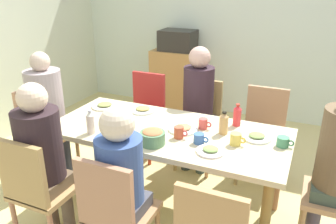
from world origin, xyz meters
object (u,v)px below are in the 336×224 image
plate_2 (105,106)px  bottle_0 (237,116)px  dining_table (168,139)px  cup_4 (203,124)px  bowl_0 (152,137)px  chair_1 (263,129)px  chair_6 (37,187)px  side_cabinet (177,81)px  person_4 (198,99)px  cup_3 (236,139)px  plate_1 (183,128)px  chair_2 (145,110)px  cup_5 (283,142)px  microwave (178,40)px  cup_1 (179,132)px  cup_2 (199,139)px  bottle_1 (91,122)px  plate_3 (143,110)px  plate_5 (211,150)px  plate_0 (257,137)px  bottle_3 (224,123)px  chair_3 (43,127)px  cup_0 (111,121)px  chair_5 (115,211)px  person_6 (42,152)px  plate_4 (118,133)px  bottle_2 (126,126)px  person_5 (121,176)px  chair_4 (200,119)px

plate_2 → bottle_0: bottle_0 is taller
dining_table → cup_4: cup_4 is taller
bowl_0 → chair_1: bearing=59.6°
dining_table → bowl_0: size_ratio=10.32×
chair_6 → side_cabinet: 2.96m
person_4 → cup_3: person_4 is taller
plate_1 → cup_3: cup_3 is taller
chair_2 → chair_6: 1.62m
bowl_0 → cup_5: bearing=21.4°
cup_4 → microwave: microwave is taller
cup_5 → cup_1: bearing=-166.9°
cup_2 → cup_3: size_ratio=0.99×
chair_1 → side_cabinet: 1.96m
person_4 → bottle_1: bearing=-116.9°
chair_2 → bowl_0: size_ratio=4.89×
person_4 → plate_3: bearing=-129.8°
chair_2 → plate_5: 1.50m
person_4 → microwave: bearing=119.4°
plate_0 → plate_3: 1.06m
chair_2 → bottle_3: 1.31m
chair_3 → cup_4: 1.61m
plate_1 → side_cabinet: bearing=113.5°
chair_6 → bottle_3: 1.43m
cup_1 → plate_1: bearing=99.4°
cup_0 → cup_2: cup_0 is taller
cup_1 → dining_table: bearing=143.0°
side_cabinet → microwave: size_ratio=1.88×
plate_3 → bottle_0: size_ratio=1.24×
chair_5 → cup_3: (0.56, 0.77, 0.26)m
dining_table → person_6: person_6 is taller
plate_5 → plate_4: bearing=-178.9°
plate_4 → side_cabinet: side_cabinet is taller
person_6 → bottle_3: size_ratio=6.80×
cup_2 → chair_6: bearing=-144.1°
plate_0 → bottle_2: bottle_2 is taller
plate_3 → person_4: bearing=50.2°
plate_4 → person_5: bearing=-56.7°
person_5 → cup_5: size_ratio=9.64×
chair_1 → plate_2: bearing=-156.7°
plate_1 → plate_5: 0.41m
microwave → plate_3: bearing=-77.0°
cup_0 → bottle_1: bottle_1 is taller
cup_3 → cup_5: 0.34m
bowl_0 → side_cabinet: (-0.80, 2.42, -0.34)m
cup_1 → bottle_0: bottle_0 is taller
side_cabinet → cup_1: bearing=-67.3°
dining_table → cup_3: size_ratio=16.53×
plate_4 → plate_1: bearing=33.1°
chair_4 → cup_0: 1.08m
person_4 → plate_1: (0.11, -0.68, -0.01)m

